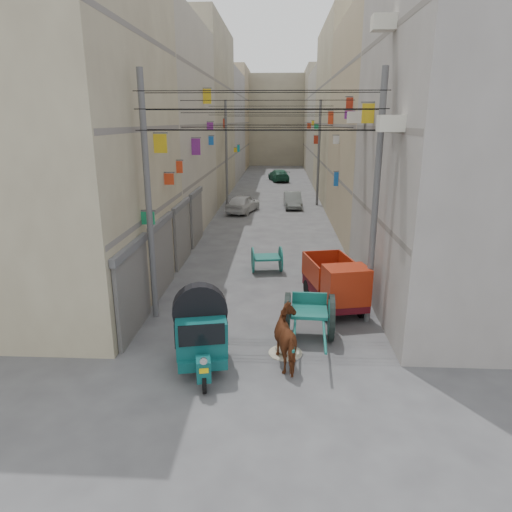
# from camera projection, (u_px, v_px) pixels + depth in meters

# --- Properties ---
(ground) EXTENTS (140.00, 140.00, 0.00)m
(ground) POSITION_uv_depth(u_px,v_px,m) (248.00, 433.00, 9.83)
(ground) COLOR #454447
(ground) RESTS_ON ground
(building_row_left) EXTENTS (8.00, 62.00, 14.00)m
(building_row_left) POSITION_uv_depth(u_px,v_px,m) (185.00, 121.00, 41.05)
(building_row_left) COLOR tan
(building_row_left) RESTS_ON ground
(building_row_right) EXTENTS (8.00, 62.00, 14.00)m
(building_row_right) POSITION_uv_depth(u_px,v_px,m) (364.00, 121.00, 40.26)
(building_row_right) COLOR #9F9995
(building_row_right) RESTS_ON ground
(end_cap_building) EXTENTS (22.00, 10.00, 13.00)m
(end_cap_building) POSITION_uv_depth(u_px,v_px,m) (277.00, 121.00, 71.15)
(end_cap_building) COLOR tan
(end_cap_building) RESTS_ON ground
(shutters_left) EXTENTS (0.18, 14.40, 2.88)m
(shutters_left) POSITION_uv_depth(u_px,v_px,m) (173.00, 242.00, 19.52)
(shutters_left) COLOR #4E4E53
(shutters_left) RESTS_ON ground
(signboards) EXTENTS (8.22, 40.52, 5.67)m
(signboards) POSITION_uv_depth(u_px,v_px,m) (270.00, 170.00, 29.58)
(signboards) COLOR #1B985C
(signboards) RESTS_ON ground
(ac_units) EXTENTS (0.70, 6.55, 3.35)m
(ac_units) POSITION_uv_depth(u_px,v_px,m) (375.00, 90.00, 14.87)
(ac_units) COLOR silver
(ac_units) RESTS_ON ground
(utility_poles) EXTENTS (7.40, 22.20, 8.00)m
(utility_poles) POSITION_uv_depth(u_px,v_px,m) (269.00, 168.00, 24.96)
(utility_poles) COLOR #575659
(utility_poles) RESTS_ON ground
(overhead_cables) EXTENTS (7.40, 22.52, 1.12)m
(overhead_cables) POSITION_uv_depth(u_px,v_px,m) (268.00, 114.00, 21.68)
(overhead_cables) COLOR black
(overhead_cables) RESTS_ON ground
(auto_rickshaw) EXTENTS (1.82, 2.65, 1.80)m
(auto_rickshaw) POSITION_uv_depth(u_px,v_px,m) (201.00, 330.00, 12.26)
(auto_rickshaw) COLOR black
(auto_rickshaw) RESTS_ON ground
(tonga_cart) EXTENTS (1.58, 3.26, 1.44)m
(tonga_cart) POSITION_uv_depth(u_px,v_px,m) (309.00, 316.00, 13.91)
(tonga_cart) COLOR black
(tonga_cart) RESTS_ON ground
(mini_truck) EXTENTS (2.15, 3.54, 1.85)m
(mini_truck) POSITION_uv_depth(u_px,v_px,m) (338.00, 287.00, 15.95)
(mini_truck) COLOR black
(mini_truck) RESTS_ON ground
(second_cart) EXTENTS (1.46, 1.33, 1.15)m
(second_cart) POSITION_uv_depth(u_px,v_px,m) (267.00, 259.00, 20.15)
(second_cart) COLOR #155D54
(second_cart) RESTS_ON ground
(feed_sack) EXTENTS (0.61, 0.49, 0.31)m
(feed_sack) POSITION_uv_depth(u_px,v_px,m) (285.00, 348.00, 13.18)
(feed_sack) COLOR #BFB69E
(feed_sack) RESTS_ON ground
(horse) EXTENTS (1.28, 1.98, 1.54)m
(horse) POSITION_uv_depth(u_px,v_px,m) (290.00, 338.00, 12.43)
(horse) COLOR maroon
(horse) RESTS_ON ground
(distant_car_white) EXTENTS (2.58, 4.16, 1.32)m
(distant_car_white) POSITION_uv_depth(u_px,v_px,m) (243.00, 203.00, 33.34)
(distant_car_white) COLOR silver
(distant_car_white) RESTS_ON ground
(distant_car_grey) EXTENTS (1.44, 3.65, 1.18)m
(distant_car_grey) POSITION_uv_depth(u_px,v_px,m) (293.00, 200.00, 35.23)
(distant_car_grey) COLOR slate
(distant_car_grey) RESTS_ON ground
(distant_car_green) EXTENTS (2.62, 4.70, 1.29)m
(distant_car_green) POSITION_uv_depth(u_px,v_px,m) (279.00, 175.00, 50.81)
(distant_car_green) COLOR #1B5039
(distant_car_green) RESTS_ON ground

